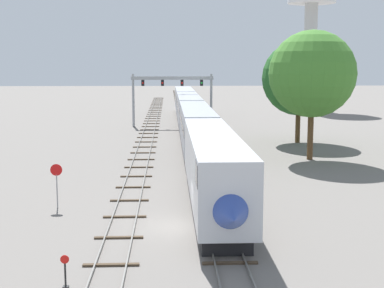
{
  "coord_description": "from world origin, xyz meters",
  "views": [
    {
      "loc": [
        -0.8,
        -30.23,
        9.21
      ],
      "look_at": [
        1.0,
        12.0,
        3.0
      ],
      "focal_mm": 51.26,
      "sensor_mm": 36.0,
      "label": 1
    }
  ],
  "objects_px": {
    "trackside_tree_left": "(312,74)",
    "signal_gantry": "(172,88)",
    "passenger_train": "(192,118)",
    "stop_sign": "(57,180)",
    "switch_stand": "(65,277)",
    "trackside_tree_mid": "(299,78)",
    "water_tower": "(312,6)"
  },
  "relations": [
    {
      "from": "signal_gantry",
      "to": "water_tower",
      "type": "bearing_deg",
      "value": 46.58
    },
    {
      "from": "water_tower",
      "to": "trackside_tree_left",
      "type": "bearing_deg",
      "value": -104.22
    },
    {
      "from": "passenger_train",
      "to": "stop_sign",
      "type": "xyz_separation_m",
      "value": [
        -10.0,
        -31.77,
        -0.73
      ]
    },
    {
      "from": "signal_gantry",
      "to": "trackside_tree_mid",
      "type": "height_order",
      "value": "trackside_tree_mid"
    },
    {
      "from": "signal_gantry",
      "to": "trackside_tree_left",
      "type": "xyz_separation_m",
      "value": [
        13.11,
        -29.0,
        2.57
      ]
    },
    {
      "from": "stop_sign",
      "to": "trackside_tree_mid",
      "type": "relative_size",
      "value": 0.24
    },
    {
      "from": "switch_stand",
      "to": "stop_sign",
      "type": "distance_m",
      "value": 13.34
    },
    {
      "from": "signal_gantry",
      "to": "stop_sign",
      "type": "height_order",
      "value": "signal_gantry"
    },
    {
      "from": "passenger_train",
      "to": "water_tower",
      "type": "xyz_separation_m",
      "value": [
        25.68,
        43.97,
        18.03
      ]
    },
    {
      "from": "passenger_train",
      "to": "stop_sign",
      "type": "bearing_deg",
      "value": -107.47
    },
    {
      "from": "passenger_train",
      "to": "signal_gantry",
      "type": "bearing_deg",
      "value": 98.85
    },
    {
      "from": "water_tower",
      "to": "switch_stand",
      "type": "distance_m",
      "value": 96.67
    },
    {
      "from": "signal_gantry",
      "to": "water_tower",
      "type": "xyz_separation_m",
      "value": [
        27.93,
        29.51,
        14.97
      ]
    },
    {
      "from": "passenger_train",
      "to": "water_tower",
      "type": "relative_size",
      "value": 3.24
    },
    {
      "from": "stop_sign",
      "to": "signal_gantry",
      "type": "bearing_deg",
      "value": 80.48
    },
    {
      "from": "passenger_train",
      "to": "stop_sign",
      "type": "relative_size",
      "value": 29.57
    },
    {
      "from": "switch_stand",
      "to": "stop_sign",
      "type": "bearing_deg",
      "value": 102.63
    },
    {
      "from": "stop_sign",
      "to": "switch_stand",
      "type": "bearing_deg",
      "value": -77.37
    },
    {
      "from": "passenger_train",
      "to": "trackside_tree_mid",
      "type": "bearing_deg",
      "value": -14.36
    },
    {
      "from": "passenger_train",
      "to": "signal_gantry",
      "type": "xyz_separation_m",
      "value": [
        -2.25,
        14.45,
        3.06
      ]
    },
    {
      "from": "water_tower",
      "to": "trackside_tree_mid",
      "type": "distance_m",
      "value": 50.7
    },
    {
      "from": "trackside_tree_mid",
      "to": "switch_stand",
      "type": "bearing_deg",
      "value": -115.06
    },
    {
      "from": "switch_stand",
      "to": "trackside_tree_mid",
      "type": "bearing_deg",
      "value": 64.94
    },
    {
      "from": "water_tower",
      "to": "trackside_tree_left",
      "type": "xyz_separation_m",
      "value": [
        -14.82,
        -58.51,
        -12.4
      ]
    },
    {
      "from": "switch_stand",
      "to": "trackside_tree_left",
      "type": "relative_size",
      "value": 0.12
    },
    {
      "from": "trackside_tree_left",
      "to": "signal_gantry",
      "type": "bearing_deg",
      "value": 114.33
    },
    {
      "from": "trackside_tree_mid",
      "to": "stop_sign",
      "type": "bearing_deg",
      "value": -127.97
    },
    {
      "from": "trackside_tree_mid",
      "to": "trackside_tree_left",
      "type": "bearing_deg",
      "value": -97.38
    },
    {
      "from": "switch_stand",
      "to": "stop_sign",
      "type": "xyz_separation_m",
      "value": [
        -2.9,
        12.95,
        1.35
      ]
    },
    {
      "from": "passenger_train",
      "to": "stop_sign",
      "type": "distance_m",
      "value": 33.32
    },
    {
      "from": "switch_stand",
      "to": "trackside_tree_left",
      "type": "distance_m",
      "value": 35.96
    },
    {
      "from": "signal_gantry",
      "to": "switch_stand",
      "type": "distance_m",
      "value": 59.6
    }
  ]
}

